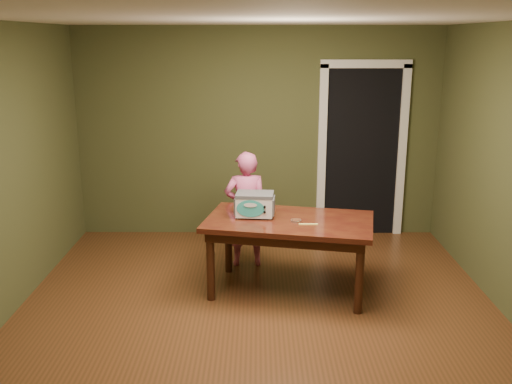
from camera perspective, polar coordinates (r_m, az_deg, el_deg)
floor at (r=5.16m, az=0.21°, el=-13.21°), size 5.00×5.00×0.00m
room_shell at (r=4.60m, az=0.23°, el=5.85°), size 4.52×5.02×2.61m
doorway at (r=7.56m, az=10.12°, el=4.30°), size 1.10×0.66×2.25m
dining_table at (r=5.57m, az=3.32°, el=-3.71°), size 1.75×1.20×0.75m
toy_oven at (r=5.59m, az=-0.13°, el=-1.18°), size 0.40×0.29×0.24m
baking_pan at (r=5.47m, az=4.02°, el=-2.87°), size 0.10×0.10×0.02m
spatula at (r=5.40m, az=5.27°, el=-3.23°), size 0.18×0.03×0.01m
child at (r=6.23m, az=-1.02°, el=-1.73°), size 0.49×0.35×1.28m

